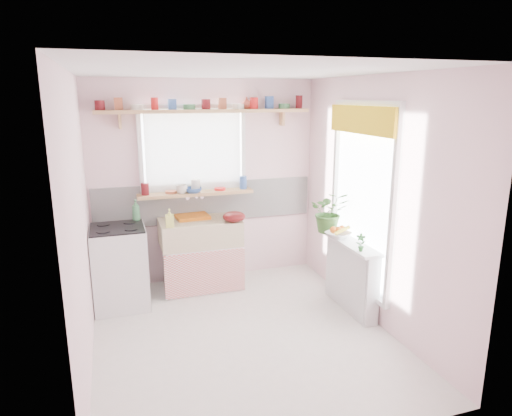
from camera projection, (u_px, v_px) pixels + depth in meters
name	position (u px, v px, depth m)	size (l,w,h in m)	color
room	(276.00, 180.00, 5.16)	(3.20, 3.20, 3.20)	white
sink_unit	(201.00, 253.00, 5.55)	(0.95, 0.65, 1.11)	white
cooker	(120.00, 267.00, 5.03)	(0.58, 0.58, 0.93)	white
radiator_ledge	(351.00, 274.00, 4.98)	(0.22, 0.95, 0.78)	white
windowsill	(196.00, 193.00, 5.55)	(1.40, 0.22, 0.04)	tan
pine_shelf	(206.00, 111.00, 5.35)	(2.52, 0.24, 0.04)	tan
shelf_crockery	(204.00, 105.00, 5.32)	(2.47, 0.11, 0.12)	#590F14
sill_crockery	(196.00, 187.00, 5.53)	(1.35, 0.11, 0.12)	#590F14
dish_tray	(193.00, 217.00, 5.52)	(0.39, 0.29, 0.04)	#CD6512
colander	(234.00, 217.00, 5.36)	(0.27, 0.27, 0.12)	#5B0F10
jade_plant	(329.00, 212.00, 5.17)	(0.43, 0.38, 0.48)	#356327
fruit_bowl	(338.00, 235.00, 5.01)	(0.26, 0.26, 0.06)	white
herb_pot	(361.00, 243.00, 4.56)	(0.10, 0.07, 0.18)	#276127
soap_bottle_sink	(170.00, 218.00, 5.14)	(0.09, 0.10, 0.21)	#E9ED69
sill_cup	(182.00, 189.00, 5.42)	(0.13, 0.13, 0.10)	silver
sill_bowl	(193.00, 190.00, 5.47)	(0.20, 0.20, 0.06)	#2D5092
shelf_vase	(247.00, 103.00, 5.54)	(0.13, 0.13, 0.14)	#B04736
cooker_bottle	(136.00, 210.00, 5.16)	(0.09, 0.09, 0.24)	#3F7F4F
fruit	(339.00, 230.00, 5.00)	(0.20, 0.14, 0.10)	orange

